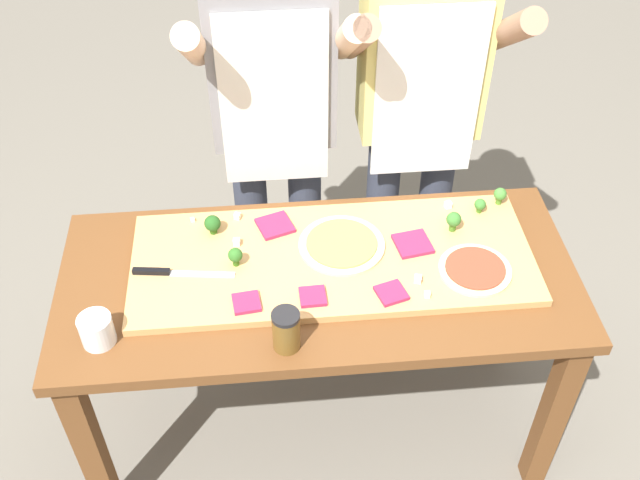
# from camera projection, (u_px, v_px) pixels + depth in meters

# --- Properties ---
(ground_plane) EXTENTS (8.00, 8.00, 0.00)m
(ground_plane) POSITION_uv_depth(u_px,v_px,m) (319.00, 421.00, 2.75)
(ground_plane) COLOR #6B665B
(prep_table) EXTENTS (1.55, 0.69, 0.77)m
(prep_table) POSITION_uv_depth(u_px,v_px,m) (319.00, 301.00, 2.31)
(prep_table) COLOR brown
(prep_table) RESTS_ON ground
(cutting_board) EXTENTS (1.21, 0.48, 0.02)m
(cutting_board) POSITION_uv_depth(u_px,v_px,m) (333.00, 259.00, 2.26)
(cutting_board) COLOR tan
(cutting_board) RESTS_ON prep_table
(chefs_knife) EXTENTS (0.30, 0.06, 0.02)m
(chefs_knife) POSITION_uv_depth(u_px,v_px,m) (169.00, 272.00, 2.19)
(chefs_knife) COLOR #B7BABF
(chefs_knife) RESTS_ON cutting_board
(pizza_whole_pesto_green) EXTENTS (0.26, 0.26, 0.02)m
(pizza_whole_pesto_green) POSITION_uv_depth(u_px,v_px,m) (342.00, 244.00, 2.27)
(pizza_whole_pesto_green) COLOR beige
(pizza_whole_pesto_green) RESTS_ON cutting_board
(pizza_whole_tomato_red) EXTENTS (0.22, 0.22, 0.02)m
(pizza_whole_tomato_red) POSITION_uv_depth(u_px,v_px,m) (475.00, 269.00, 2.20)
(pizza_whole_tomato_red) COLOR beige
(pizza_whole_tomato_red) RESTS_ON cutting_board
(pizza_slice_near_right) EXTENTS (0.12, 0.12, 0.01)m
(pizza_slice_near_right) POSITION_uv_depth(u_px,v_px,m) (413.00, 244.00, 2.28)
(pizza_slice_near_right) COLOR #9E234C
(pizza_slice_near_right) RESTS_ON cutting_board
(pizza_slice_center) EXTENTS (0.08, 0.08, 0.01)m
(pizza_slice_center) POSITION_uv_depth(u_px,v_px,m) (313.00, 296.00, 2.12)
(pizza_slice_center) COLOR #9E234C
(pizza_slice_center) RESTS_ON cutting_board
(pizza_slice_far_right) EXTENTS (0.08, 0.08, 0.01)m
(pizza_slice_far_right) POSITION_uv_depth(u_px,v_px,m) (246.00, 303.00, 2.10)
(pizza_slice_far_right) COLOR #9E234C
(pizza_slice_far_right) RESTS_ON cutting_board
(pizza_slice_far_left) EXTENTS (0.10, 0.10, 0.01)m
(pizza_slice_far_left) POSITION_uv_depth(u_px,v_px,m) (391.00, 293.00, 2.13)
(pizza_slice_far_left) COLOR #9E234C
(pizza_slice_far_left) RESTS_ON cutting_board
(pizza_slice_near_left) EXTENTS (0.13, 0.13, 0.01)m
(pizza_slice_near_left) POSITION_uv_depth(u_px,v_px,m) (275.00, 225.00, 2.34)
(pizza_slice_near_left) COLOR #9E234C
(pizza_slice_near_left) RESTS_ON cutting_board
(broccoli_floret_back_mid) EXTENTS (0.04, 0.04, 0.06)m
(broccoli_floret_back_mid) POSITION_uv_depth(u_px,v_px,m) (500.00, 195.00, 2.40)
(broccoli_floret_back_mid) COLOR #487A23
(broccoli_floret_back_mid) RESTS_ON cutting_board
(broccoli_floret_front_mid) EXTENTS (0.04, 0.04, 0.05)m
(broccoli_floret_front_mid) POSITION_uv_depth(u_px,v_px,m) (480.00, 205.00, 2.38)
(broccoli_floret_front_mid) COLOR #3F7220
(broccoli_floret_front_mid) RESTS_ON cutting_board
(broccoli_floret_center_left) EXTENTS (0.04, 0.04, 0.06)m
(broccoli_floret_center_left) POSITION_uv_depth(u_px,v_px,m) (235.00, 256.00, 2.20)
(broccoli_floret_center_left) COLOR #366618
(broccoli_floret_center_left) RESTS_ON cutting_board
(broccoli_floret_back_left) EXTENTS (0.05, 0.05, 0.07)m
(broccoli_floret_back_left) POSITION_uv_depth(u_px,v_px,m) (454.00, 220.00, 2.31)
(broccoli_floret_back_left) COLOR #3F7220
(broccoli_floret_back_left) RESTS_ON cutting_board
(broccoli_floret_front_left) EXTENTS (0.05, 0.05, 0.06)m
(broccoli_floret_front_left) POSITION_uv_depth(u_px,v_px,m) (213.00, 224.00, 2.30)
(broccoli_floret_front_left) COLOR #2C5915
(broccoli_floret_front_left) RESTS_ON cutting_board
(cheese_crumble_a) EXTENTS (0.02, 0.02, 0.02)m
(cheese_crumble_a) POSITION_uv_depth(u_px,v_px,m) (237.00, 242.00, 2.28)
(cheese_crumble_a) COLOR silver
(cheese_crumble_a) RESTS_ON cutting_board
(cheese_crumble_b) EXTENTS (0.03, 0.03, 0.02)m
(cheese_crumble_b) POSITION_uv_depth(u_px,v_px,m) (418.00, 279.00, 2.16)
(cheese_crumble_b) COLOR white
(cheese_crumble_b) RESTS_ON cutting_board
(cheese_crumble_c) EXTENTS (0.02, 0.02, 0.02)m
(cheese_crumble_c) POSITION_uv_depth(u_px,v_px,m) (427.00, 294.00, 2.12)
(cheese_crumble_c) COLOR white
(cheese_crumble_c) RESTS_ON cutting_board
(cheese_crumble_d) EXTENTS (0.01, 0.01, 0.01)m
(cheese_crumble_d) POSITION_uv_depth(u_px,v_px,m) (193.00, 220.00, 2.36)
(cheese_crumble_d) COLOR white
(cheese_crumble_d) RESTS_ON cutting_board
(cheese_crumble_e) EXTENTS (0.02, 0.02, 0.02)m
(cheese_crumble_e) POSITION_uv_depth(u_px,v_px,m) (448.00, 205.00, 2.41)
(cheese_crumble_e) COLOR white
(cheese_crumble_e) RESTS_ON cutting_board
(cheese_crumble_f) EXTENTS (0.02, 0.02, 0.02)m
(cheese_crumble_f) POSITION_uv_depth(u_px,v_px,m) (237.00, 216.00, 2.37)
(cheese_crumble_f) COLOR silver
(cheese_crumble_f) RESTS_ON cutting_board
(flour_cup) EXTENTS (0.09, 0.09, 0.09)m
(flour_cup) POSITION_uv_depth(u_px,v_px,m) (97.00, 331.00, 2.01)
(flour_cup) COLOR white
(flour_cup) RESTS_ON prep_table
(sauce_jar) EXTENTS (0.08, 0.08, 0.13)m
(sauce_jar) POSITION_uv_depth(u_px,v_px,m) (286.00, 330.00, 1.99)
(sauce_jar) COLOR brown
(sauce_jar) RESTS_ON prep_table
(cook_left) EXTENTS (0.54, 0.39, 1.67)m
(cook_left) POSITION_uv_depth(u_px,v_px,m) (274.00, 111.00, 2.46)
(cook_left) COLOR #333847
(cook_left) RESTS_ON ground
(cook_right) EXTENTS (0.54, 0.39, 1.67)m
(cook_right) POSITION_uv_depth(u_px,v_px,m) (419.00, 103.00, 2.50)
(cook_right) COLOR #333847
(cook_right) RESTS_ON ground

